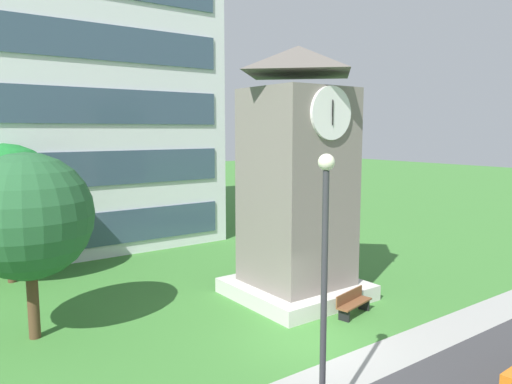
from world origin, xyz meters
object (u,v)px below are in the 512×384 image
object	(u,v)px
park_bench	(353,303)
clock_tower	(297,188)
tree_streetside	(28,217)
street_lamp	(324,266)
tree_near_tower	(7,197)

from	to	relation	value
park_bench	clock_tower	bearing A→B (deg)	96.41
clock_tower	tree_streetside	distance (m)	9.80
street_lamp	park_bench	bearing A→B (deg)	37.17
street_lamp	tree_near_tower	size ratio (longest dim) A/B	1.01
clock_tower	tree_near_tower	xyz separation A→B (m)	(-9.08, 8.93, -0.61)
clock_tower	park_bench	world-z (taller)	clock_tower
clock_tower	tree_near_tower	world-z (taller)	clock_tower
park_bench	street_lamp	distance (m)	8.07
street_lamp	tree_near_tower	xyz separation A→B (m)	(-3.56, 16.17, -0.01)
park_bench	tree_streetside	size ratio (longest dim) A/B	0.31
clock_tower	tree_near_tower	bearing A→B (deg)	135.46
tree_streetside	clock_tower	bearing A→B (deg)	-11.63
tree_near_tower	park_bench	bearing A→B (deg)	-51.36
park_bench	street_lamp	size ratio (longest dim) A/B	0.30
tree_near_tower	street_lamp	bearing A→B (deg)	-77.58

